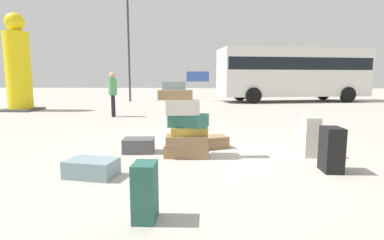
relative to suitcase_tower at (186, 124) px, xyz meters
The scene contains 12 objects.
ground_plane 0.77m from the suitcase_tower, 30.91° to the left, with size 80.00×80.00×0.00m, color #ADA89E.
suitcase_tower is the anchor object (origin of this frame).
suitcase_black_right_side 2.37m from the suitcase_tower, 17.63° to the right, with size 0.26×0.38×0.67m, color black.
suitcase_slate_upright_blue 1.78m from the suitcase_tower, 135.90° to the right, with size 0.69×0.44×0.25m, color gray.
suitcase_teal_white_trunk 2.46m from the suitcase_tower, 94.23° to the right, with size 0.22×0.29×0.58m, color #26594C.
suitcase_brown_foreground_near 0.95m from the suitcase_tower, 58.69° to the left, with size 0.68×0.40×0.23m, color olive.
suitcase_cream_foreground_far 2.23m from the suitcase_tower, ahead, with size 0.26×0.35×0.70m, color beige.
suitcase_charcoal_behind_tower 1.05m from the suitcase_tower, 164.10° to the left, with size 0.57×0.43×0.26m, color #4C4C51.
person_bearded_onlooker 6.35m from the suitcase_tower, 119.79° to the left, with size 0.30×0.34×1.61m.
yellow_dummy_statue 10.81m from the suitcase_tower, 137.18° to the left, with size 1.41×1.41×4.14m.
parked_bus 14.63m from the suitcase_tower, 68.51° to the left, with size 9.23×4.32×3.15m.
lamp_post 14.31m from the suitcase_tower, 109.49° to the left, with size 0.36×0.36×7.19m.
Camera 1 is at (0.04, -5.42, 1.37)m, focal length 27.91 mm.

